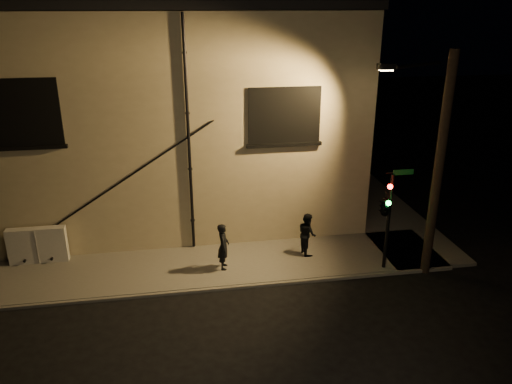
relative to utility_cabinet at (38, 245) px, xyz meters
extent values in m
plane|color=black|center=(7.24, -2.70, -0.77)|extent=(90.00, 90.00, 0.00)
cube|color=#625F58|center=(4.24, -1.20, -0.71)|extent=(20.00, 3.00, 0.12)
cube|color=#625F58|center=(13.74, 5.30, -0.71)|extent=(3.00, 16.00, 0.12)
cube|color=#BFAF89|center=(4.24, 6.30, 3.48)|extent=(16.00, 12.00, 8.50)
cube|color=black|center=(4.24, 6.30, 7.88)|extent=(16.20, 12.20, 0.30)
cube|color=black|center=(0.24, 0.28, 4.63)|extent=(2.20, 0.10, 2.20)
cube|color=black|center=(0.24, 0.29, 4.63)|extent=(1.98, 0.05, 1.98)
cube|color=black|center=(8.84, 0.28, 4.23)|extent=(2.60, 0.10, 2.00)
cube|color=#A5B28C|center=(8.84, 0.29, 4.23)|extent=(2.38, 0.05, 1.78)
cylinder|color=black|center=(5.44, 0.22, 3.54)|extent=(0.11, 0.11, 8.30)
cylinder|color=black|center=(3.24, 0.25, 2.23)|extent=(5.96, 0.04, 3.75)
cylinder|color=black|center=(3.36, 0.25, 2.29)|extent=(5.96, 0.04, 3.75)
cube|color=beige|center=(0.00, 0.00, 0.00)|extent=(1.98, 0.33, 1.30)
imported|color=black|center=(6.38, -1.52, 0.18)|extent=(0.48, 0.65, 1.65)
imported|color=black|center=(9.49, -0.95, 0.13)|extent=(0.69, 0.83, 1.56)
cylinder|color=black|center=(11.87, -2.40, 1.05)|extent=(0.12, 0.12, 3.41)
imported|color=black|center=(11.65, -2.52, 1.78)|extent=(0.67, 2.09, 0.83)
sphere|color=#FF140C|center=(11.67, -2.70, 2.45)|extent=(0.17, 0.17, 0.17)
sphere|color=#14FF3F|center=(11.67, -2.70, 1.88)|extent=(0.17, 0.17, 0.17)
cube|color=#0C4C1E|center=(12.22, -2.40, 2.81)|extent=(0.70, 0.03, 0.18)
cylinder|color=black|center=(13.24, -2.73, 2.96)|extent=(0.31, 0.31, 7.47)
cylinder|color=black|center=(12.44, -2.18, 6.18)|extent=(1.89, 1.03, 0.10)
cube|color=black|center=(11.64, -1.63, 6.08)|extent=(0.55, 0.28, 0.18)
cube|color=#FFC672|center=(11.64, -1.63, 5.98)|extent=(0.42, 0.20, 0.04)
camera|label=1|loc=(4.93, -16.72, 7.98)|focal=35.00mm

